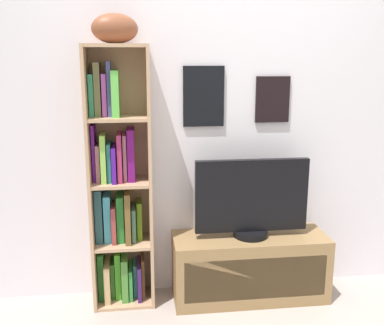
# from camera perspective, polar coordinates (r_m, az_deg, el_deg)

# --- Properties ---
(back_wall) EXTENTS (4.80, 0.08, 2.31)m
(back_wall) POSITION_cam_1_polar(r_m,az_deg,el_deg) (2.91, 2.96, 5.40)
(back_wall) COLOR white
(back_wall) RESTS_ON ground
(bookshelf) EXTENTS (0.38, 0.26, 1.63)m
(bookshelf) POSITION_cam_1_polar(r_m,az_deg,el_deg) (2.83, -9.46, -3.73)
(bookshelf) COLOR tan
(bookshelf) RESTS_ON ground
(football) EXTENTS (0.31, 0.24, 0.17)m
(football) POSITION_cam_1_polar(r_m,az_deg,el_deg) (2.68, -9.85, 16.54)
(football) COLOR brown
(football) RESTS_ON bookshelf
(tv_stand) EXTENTS (1.00, 0.35, 0.43)m
(tv_stand) POSITION_cam_1_polar(r_m,az_deg,el_deg) (3.03, 7.38, -13.09)
(tv_stand) COLOR olive
(tv_stand) RESTS_ON ground
(television) EXTENTS (0.72, 0.22, 0.51)m
(television) POSITION_cam_1_polar(r_m,az_deg,el_deg) (2.86, 7.65, -4.68)
(television) COLOR black
(television) RESTS_ON tv_stand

